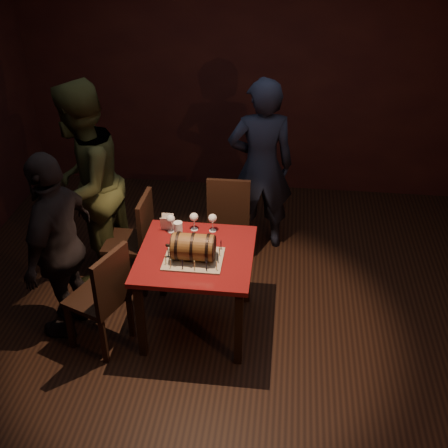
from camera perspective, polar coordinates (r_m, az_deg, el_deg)
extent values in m
plane|color=black|center=(4.93, -1.13, -9.66)|extent=(5.00, 5.00, 0.00)
cube|color=black|center=(6.44, 1.84, 15.08)|extent=(5.00, 0.04, 2.80)
cube|color=#4F0D10|center=(4.42, -2.87, -3.18)|extent=(0.90, 0.90, 0.04)
cube|color=black|center=(4.43, -8.47, -9.60)|extent=(0.06, 0.06, 0.71)
cube|color=black|center=(4.32, 1.50, -10.49)|extent=(0.06, 0.06, 0.71)
cube|color=black|center=(5.01, -6.36, -3.89)|extent=(0.06, 0.06, 0.71)
cube|color=black|center=(4.91, 2.35, -4.52)|extent=(0.06, 0.06, 0.71)
cube|color=gray|center=(4.34, -3.11, -3.55)|extent=(0.45, 0.35, 0.01)
cylinder|color=brown|center=(4.27, -3.15, -2.35)|extent=(0.31, 0.21, 0.21)
cylinder|color=black|center=(4.29, -4.67, -2.24)|extent=(0.02, 0.22, 0.22)
cylinder|color=black|center=(4.27, -3.15, -2.35)|extent=(0.02, 0.22, 0.22)
cylinder|color=black|center=(4.26, -1.61, -2.46)|extent=(0.02, 0.22, 0.22)
cylinder|color=black|center=(4.30, -5.26, -2.20)|extent=(0.01, 0.20, 0.20)
cylinder|color=black|center=(4.25, -1.02, -2.50)|extent=(0.01, 0.20, 0.20)
cylinder|color=black|center=(4.30, -5.53, -2.18)|extent=(0.04, 0.02, 0.02)
sphere|color=black|center=(4.31, -5.79, -2.16)|extent=(0.03, 0.03, 0.03)
cylinder|color=#EEE58E|center=(4.22, -5.46, -4.03)|extent=(0.01, 0.01, 0.08)
cylinder|color=black|center=(4.19, -5.49, -3.53)|extent=(0.00, 0.00, 0.01)
cylinder|color=black|center=(4.20, -4.24, -4.12)|extent=(0.01, 0.01, 0.08)
cylinder|color=black|center=(4.18, -4.27, -3.62)|extent=(0.00, 0.00, 0.01)
cylinder|color=#EEE58E|center=(4.19, -3.02, -4.21)|extent=(0.01, 0.01, 0.08)
cylinder|color=black|center=(4.16, -3.04, -3.72)|extent=(0.00, 0.00, 0.01)
cylinder|color=black|center=(4.18, -1.79, -4.31)|extent=(0.01, 0.01, 0.08)
cylinder|color=black|center=(4.15, -1.80, -3.80)|extent=(0.00, 0.00, 0.01)
cylinder|color=#EEE58E|center=(4.18, -0.77, -4.23)|extent=(0.01, 0.01, 0.08)
cylinder|color=black|center=(4.16, -0.77, -3.73)|extent=(0.00, 0.00, 0.01)
cylinder|color=black|center=(4.25, -0.61, -3.52)|extent=(0.01, 0.01, 0.08)
cylinder|color=black|center=(4.23, -0.61, -3.02)|extent=(0.00, 0.00, 0.01)
cylinder|color=#EEE58E|center=(4.33, -0.46, -2.82)|extent=(0.01, 0.01, 0.08)
cylinder|color=black|center=(4.30, -0.46, -2.33)|extent=(0.00, 0.00, 0.01)
cylinder|color=black|center=(4.40, -0.31, -2.15)|extent=(0.01, 0.01, 0.08)
cylinder|color=black|center=(4.38, -0.31, -1.67)|extent=(0.00, 0.00, 0.01)
cylinder|color=#EEE58E|center=(4.41, -1.48, -2.07)|extent=(0.01, 0.01, 0.08)
cylinder|color=black|center=(4.39, -1.49, -1.59)|extent=(0.00, 0.00, 0.01)
cylinder|color=black|center=(4.42, -2.64, -2.00)|extent=(0.01, 0.01, 0.08)
cylinder|color=black|center=(4.40, -2.66, -1.51)|extent=(0.00, 0.00, 0.01)
cylinder|color=#EEE58E|center=(4.44, -3.80, -1.92)|extent=(0.01, 0.01, 0.08)
cylinder|color=black|center=(4.41, -3.82, -1.43)|extent=(0.00, 0.00, 0.01)
cylinder|color=black|center=(4.45, -4.95, -1.84)|extent=(0.01, 0.01, 0.08)
cylinder|color=black|center=(4.43, -4.97, -1.35)|extent=(0.00, 0.00, 0.01)
cylinder|color=#EEE58E|center=(4.41, -5.45, -2.27)|extent=(0.01, 0.01, 0.08)
cylinder|color=black|center=(4.38, -5.48, -1.78)|extent=(0.00, 0.00, 0.01)
cylinder|color=black|center=(4.34, -5.69, -2.94)|extent=(0.01, 0.01, 0.08)
cylinder|color=black|center=(4.31, -5.72, -2.45)|extent=(0.00, 0.00, 0.01)
cylinder|color=#EEE58E|center=(4.26, -5.93, -3.63)|extent=(0.01, 0.01, 0.08)
cylinder|color=black|center=(4.24, -5.97, -3.13)|extent=(0.00, 0.00, 0.01)
cylinder|color=silver|center=(4.68, -5.37, -0.76)|extent=(0.06, 0.06, 0.01)
cylinder|color=silver|center=(4.65, -5.40, -0.27)|extent=(0.01, 0.01, 0.09)
sphere|color=silver|center=(4.61, -5.45, 0.52)|extent=(0.07, 0.07, 0.07)
sphere|color=#591114|center=(4.62, -5.44, 0.44)|extent=(0.05, 0.05, 0.05)
cylinder|color=silver|center=(4.69, -3.03, -0.55)|extent=(0.06, 0.06, 0.01)
cylinder|color=silver|center=(4.67, -3.05, -0.07)|extent=(0.01, 0.01, 0.09)
sphere|color=silver|center=(4.63, -3.07, 0.72)|extent=(0.07, 0.07, 0.07)
cylinder|color=silver|center=(4.67, -1.16, -0.67)|extent=(0.06, 0.06, 0.01)
cylinder|color=silver|center=(4.64, -1.16, -0.19)|extent=(0.01, 0.01, 0.09)
sphere|color=silver|center=(4.60, -1.17, 0.60)|extent=(0.07, 0.07, 0.07)
sphere|color=#BF594C|center=(4.61, -1.17, 0.53)|extent=(0.05, 0.05, 0.05)
cylinder|color=silver|center=(4.55, -4.67, -0.64)|extent=(0.07, 0.07, 0.15)
cylinder|color=#9E5414|center=(4.56, -4.66, -0.82)|extent=(0.06, 0.06, 0.11)
cylinder|color=white|center=(4.53, -4.70, -0.12)|extent=(0.06, 0.06, 0.02)
cube|color=black|center=(5.47, 0.63, 0.89)|extent=(0.41, 0.41, 0.04)
cube|color=black|center=(5.72, 2.47, -0.34)|extent=(0.04, 0.04, 0.43)
cube|color=black|center=(5.75, -0.91, -0.15)|extent=(0.04, 0.04, 0.43)
cube|color=black|center=(5.44, 2.22, -2.25)|extent=(0.04, 0.04, 0.43)
cube|color=black|center=(5.47, -1.33, -2.03)|extent=(0.04, 0.04, 0.43)
cube|color=black|center=(5.18, 0.45, 2.24)|extent=(0.40, 0.05, 0.46)
cube|color=black|center=(5.14, -9.71, -1.87)|extent=(0.41, 0.41, 0.04)
cube|color=black|center=(5.45, -10.70, -2.79)|extent=(0.04, 0.04, 0.43)
cube|color=black|center=(5.19, -11.81, -4.90)|extent=(0.04, 0.04, 0.43)
cube|color=black|center=(5.36, -7.24, -3.11)|extent=(0.04, 0.04, 0.43)
cube|color=black|center=(5.09, -8.18, -5.29)|extent=(0.04, 0.04, 0.43)
cube|color=black|center=(4.95, -7.98, 0.35)|extent=(0.05, 0.40, 0.46)
cube|color=black|center=(4.54, -12.77, -7.38)|extent=(0.52, 0.52, 0.04)
cube|color=black|center=(4.88, -12.71, -7.78)|extent=(0.04, 0.04, 0.43)
cube|color=black|center=(4.70, -15.37, -10.03)|extent=(0.04, 0.04, 0.43)
cube|color=black|center=(4.70, -9.49, -9.14)|extent=(0.04, 0.04, 0.43)
cube|color=black|center=(4.51, -12.11, -11.56)|extent=(0.04, 0.04, 0.43)
cube|color=black|center=(4.29, -11.31, -5.57)|extent=(0.19, 0.39, 0.46)
imported|color=#191E32|center=(5.44, 3.76, 5.81)|extent=(0.71, 0.53, 1.76)
imported|color=#33361B|center=(5.12, -14.03, 3.81)|extent=(0.85, 1.02, 1.88)
imported|color=black|center=(4.56, -16.37, -2.23)|extent=(0.50, 0.98, 1.61)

